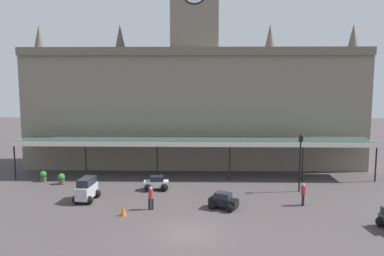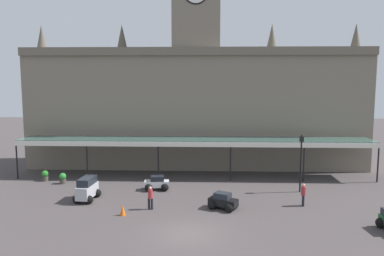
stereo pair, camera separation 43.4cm
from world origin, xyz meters
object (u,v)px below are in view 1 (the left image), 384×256
Objects in this scene: traffic_cone at (123,210)px; planter_by_canopy at (43,176)px; pedestrian_beside_cars at (303,193)px; car_white_sedan at (156,184)px; pedestrian_near_entrance at (151,197)px; planter_near_kerb at (61,179)px; victorian_lamppost at (300,156)px; car_silver_van at (87,190)px; car_black_sedan at (223,202)px.

planter_by_canopy is (-9.04, 8.68, 0.12)m from traffic_cone.
pedestrian_beside_cars is 1.74× the size of planter_by_canopy.
car_white_sedan is 11.87m from pedestrian_beside_cars.
pedestrian_near_entrance is 1.74× the size of planter_near_kerb.
victorian_lamppost reaches higher than planter_near_kerb.
traffic_cone is at bearing -47.89° from planter_near_kerb.
car_white_sedan is 10.88m from planter_by_canopy.
victorian_lamppost reaches higher than car_silver_van.
planter_by_canopy is at bearing 145.54° from pedestrian_near_entrance.
car_silver_van is at bearing -51.69° from planter_near_kerb.
pedestrian_near_entrance reaches higher than car_black_sedan.
pedestrian_beside_cars is 4.17m from victorian_lamppost.
planter_near_kerb is (-19.88, 5.35, -0.42)m from pedestrian_beside_cars.
victorian_lamppost is 22.75m from planter_by_canopy.
car_white_sedan reaches higher than planter_near_kerb.
planter_near_kerb is at bearing 164.94° from pedestrian_beside_cars.
car_white_sedan is 4.91m from pedestrian_near_entrance.
victorian_lamppost is (16.86, 2.81, 2.17)m from car_silver_van.
car_silver_van is 5.50m from pedestrian_near_entrance.
traffic_cone is (-13.42, -6.03, -2.61)m from victorian_lamppost.
pedestrian_beside_cars is 11.15m from pedestrian_near_entrance.
car_white_sedan is 8.77m from planter_near_kerb.
planter_by_canopy is (-10.76, 7.38, -0.42)m from pedestrian_near_entrance.
car_silver_van is 5.81m from car_white_sedan.
planter_by_canopy is (-21.85, 6.22, -0.42)m from pedestrian_beside_cars.
car_black_sedan reaches higher than planter_near_kerb.
victorian_lamppost reaches higher than car_black_sedan.
traffic_cone is at bearing -43.15° from car_silver_van.
car_white_sedan is 2.90× the size of traffic_cone.
planter_near_kerb is at bearing 175.02° from victorian_lamppost.
car_black_sedan is at bearing -171.34° from pedestrian_beside_cars.
planter_near_kerb is at bearing -23.80° from planter_by_canopy.
victorian_lamppost is at bearing -6.74° from planter_by_canopy.
victorian_lamppost is (11.87, -0.16, 2.47)m from car_white_sedan.
pedestrian_beside_cars is (11.26, -3.73, 0.41)m from car_white_sedan.
car_black_sedan is 0.47× the size of victorian_lamppost.
pedestrian_beside_cars is 20.59m from planter_near_kerb.
planter_by_canopy reaches higher than traffic_cone.
pedestrian_near_entrance reaches higher than planter_near_kerb.
car_silver_van is 16.27m from pedestrian_beside_cars.
car_black_sedan is 1.05× the size of car_white_sedan.
pedestrian_near_entrance is at bearing -20.43° from car_silver_van.
pedestrian_near_entrance is 10.94m from planter_near_kerb.
car_black_sedan is 2.34× the size of planter_by_canopy.
car_black_sedan is 8.27m from victorian_lamppost.
victorian_lamppost reaches higher than pedestrian_beside_cars.
victorian_lamppost is 20.71m from planter_near_kerb.
pedestrian_beside_cars is at bearing 8.66° from car_black_sedan.
victorian_lamppost is 6.48× the size of traffic_cone.
traffic_cone is at bearing -43.85° from planter_by_canopy.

